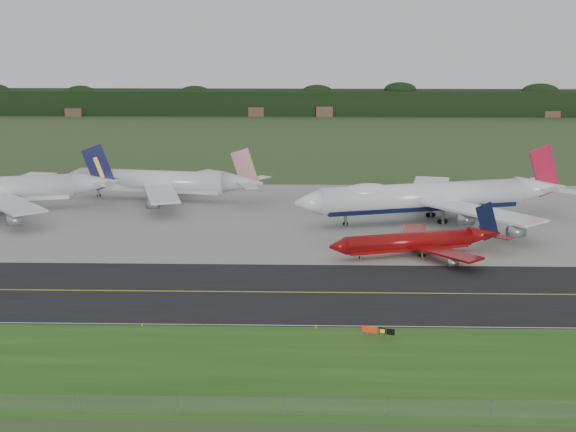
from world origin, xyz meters
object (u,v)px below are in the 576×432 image
Objects in this scene: jet_ba_747 at (432,197)px; jet_red_737 at (418,241)px; jet_star_tail at (162,182)px; taxiway_sign at (378,330)px.

jet_red_737 is (-6.72, -28.22, -3.03)m from jet_ba_747.
jet_ba_747 is 1.22× the size of jet_star_tail.
jet_star_tail is at bearing 117.39° from taxiway_sign.
jet_star_tail is (-66.25, 20.94, -0.98)m from jet_ba_747.
jet_star_tail reaches higher than taxiway_sign.
taxiway_sign is at bearing -104.67° from jet_red_737.
taxiway_sign is (48.10, -92.82, -3.64)m from jet_star_tail.
jet_red_737 reaches higher than taxiway_sign.
jet_ba_747 is 14.35× the size of taxiway_sign.
jet_ba_747 is at bearing 75.83° from taxiway_sign.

